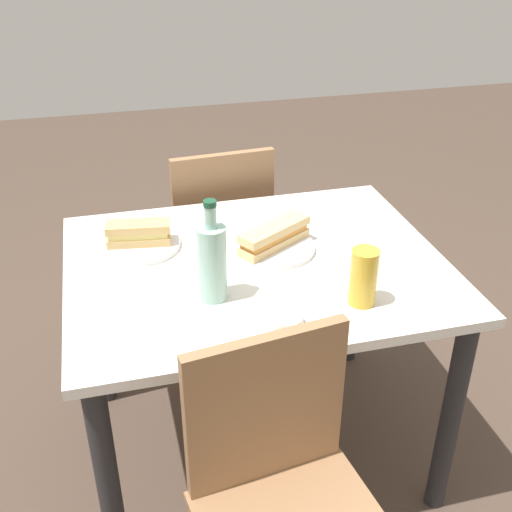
{
  "coord_description": "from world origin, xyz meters",
  "views": [
    {
      "loc": [
        -0.4,
        -1.56,
        1.69
      ],
      "look_at": [
        0.0,
        0.0,
        0.76
      ],
      "focal_mm": 44.9,
      "sensor_mm": 36.0,
      "label": 1
    }
  ],
  "objects_px": {
    "chair_far": "(218,234)",
    "plate_near": "(274,248)",
    "dining_table": "(256,294)",
    "water_bottle": "(212,261)",
    "chair_near": "(283,495)",
    "knife_far": "(137,233)",
    "baguette_sandwich_far": "(138,233)",
    "olive_bowl": "(285,320)",
    "plate_far": "(140,245)",
    "baguette_sandwich_near": "(274,236)",
    "knife_near": "(258,240)",
    "beer_glass": "(363,277)"
  },
  "relations": [
    {
      "from": "knife_near",
      "to": "beer_glass",
      "type": "height_order",
      "value": "beer_glass"
    },
    {
      "from": "baguette_sandwich_far",
      "to": "olive_bowl",
      "type": "distance_m",
      "value": 0.59
    },
    {
      "from": "knife_far",
      "to": "plate_far",
      "type": "bearing_deg",
      "value": -87.35
    },
    {
      "from": "knife_near",
      "to": "chair_far",
      "type": "bearing_deg",
      "value": 92.86
    },
    {
      "from": "dining_table",
      "to": "water_bottle",
      "type": "distance_m",
      "value": 0.31
    },
    {
      "from": "baguette_sandwich_near",
      "to": "water_bottle",
      "type": "bearing_deg",
      "value": -137.5
    },
    {
      "from": "dining_table",
      "to": "water_bottle",
      "type": "xyz_separation_m",
      "value": [
        -0.16,
        -0.15,
        0.23
      ]
    },
    {
      "from": "chair_near",
      "to": "olive_bowl",
      "type": "relative_size",
      "value": 9.72
    },
    {
      "from": "plate_near",
      "to": "knife_near",
      "type": "xyz_separation_m",
      "value": [
        -0.04,
        0.04,
        0.01
      ]
    },
    {
      "from": "chair_far",
      "to": "baguette_sandwich_far",
      "type": "bearing_deg",
      "value": -125.61
    },
    {
      "from": "baguette_sandwich_far",
      "to": "dining_table",
      "type": "bearing_deg",
      "value": -28.32
    },
    {
      "from": "beer_glass",
      "to": "chair_far",
      "type": "bearing_deg",
      "value": 103.18
    },
    {
      "from": "dining_table",
      "to": "olive_bowl",
      "type": "xyz_separation_m",
      "value": [
        -0.01,
        -0.32,
        0.13
      ]
    },
    {
      "from": "chair_far",
      "to": "chair_near",
      "type": "height_order",
      "value": "same"
    },
    {
      "from": "plate_near",
      "to": "chair_far",
      "type": "bearing_deg",
      "value": 96.42
    },
    {
      "from": "dining_table",
      "to": "water_bottle",
      "type": "bearing_deg",
      "value": -135.78
    },
    {
      "from": "plate_near",
      "to": "beer_glass",
      "type": "relative_size",
      "value": 1.58
    },
    {
      "from": "chair_far",
      "to": "knife_near",
      "type": "relative_size",
      "value": 5.83
    },
    {
      "from": "chair_far",
      "to": "chair_near",
      "type": "distance_m",
      "value": 1.27
    },
    {
      "from": "knife_near",
      "to": "baguette_sandwich_far",
      "type": "relative_size",
      "value": 0.76
    },
    {
      "from": "plate_near",
      "to": "baguette_sandwich_near",
      "type": "relative_size",
      "value": 1.01
    },
    {
      "from": "chair_far",
      "to": "olive_bowl",
      "type": "height_order",
      "value": "chair_far"
    },
    {
      "from": "chair_far",
      "to": "baguette_sandwich_near",
      "type": "relative_size",
      "value": 3.56
    },
    {
      "from": "chair_far",
      "to": "plate_near",
      "type": "distance_m",
      "value": 0.63
    },
    {
      "from": "beer_glass",
      "to": "knife_near",
      "type": "bearing_deg",
      "value": 116.59
    },
    {
      "from": "dining_table",
      "to": "plate_far",
      "type": "relative_size",
      "value": 4.42
    },
    {
      "from": "chair_far",
      "to": "plate_near",
      "type": "xyz_separation_m",
      "value": [
        0.06,
        -0.57,
        0.24
      ]
    },
    {
      "from": "knife_near",
      "to": "water_bottle",
      "type": "distance_m",
      "value": 0.33
    },
    {
      "from": "dining_table",
      "to": "plate_far",
      "type": "distance_m",
      "value": 0.38
    },
    {
      "from": "plate_far",
      "to": "olive_bowl",
      "type": "bearing_deg",
      "value": -57.47
    },
    {
      "from": "chair_near",
      "to": "baguette_sandwich_far",
      "type": "bearing_deg",
      "value": 105.55
    },
    {
      "from": "chair_far",
      "to": "knife_near",
      "type": "bearing_deg",
      "value": -87.14
    },
    {
      "from": "water_bottle",
      "to": "olive_bowl",
      "type": "relative_size",
      "value": 3.15
    },
    {
      "from": "chair_near",
      "to": "beer_glass",
      "type": "height_order",
      "value": "beer_glass"
    },
    {
      "from": "chair_near",
      "to": "baguette_sandwich_near",
      "type": "height_order",
      "value": "chair_near"
    },
    {
      "from": "chair_far",
      "to": "plate_far",
      "type": "height_order",
      "value": "chair_far"
    },
    {
      "from": "dining_table",
      "to": "plate_near",
      "type": "xyz_separation_m",
      "value": [
        0.07,
        0.06,
        0.12
      ]
    },
    {
      "from": "dining_table",
      "to": "baguette_sandwich_far",
      "type": "height_order",
      "value": "baguette_sandwich_far"
    },
    {
      "from": "plate_near",
      "to": "knife_near",
      "type": "height_order",
      "value": "knife_near"
    },
    {
      "from": "chair_near",
      "to": "water_bottle",
      "type": "xyz_separation_m",
      "value": [
        -0.06,
        0.48,
        0.35
      ]
    },
    {
      "from": "knife_near",
      "to": "water_bottle",
      "type": "bearing_deg",
      "value": -127.2
    },
    {
      "from": "chair_far",
      "to": "olive_bowl",
      "type": "distance_m",
      "value": 0.98
    },
    {
      "from": "plate_far",
      "to": "chair_far",
      "type": "bearing_deg",
      "value": 54.39
    },
    {
      "from": "plate_near",
      "to": "knife_far",
      "type": "xyz_separation_m",
      "value": [
        -0.39,
        0.18,
        0.01
      ]
    },
    {
      "from": "chair_near",
      "to": "baguette_sandwich_near",
      "type": "distance_m",
      "value": 0.76
    },
    {
      "from": "plate_near",
      "to": "baguette_sandwich_far",
      "type": "relative_size",
      "value": 1.26
    },
    {
      "from": "chair_near",
      "to": "beer_glass",
      "type": "xyz_separation_m",
      "value": [
        0.31,
        0.36,
        0.31
      ]
    },
    {
      "from": "baguette_sandwich_far",
      "to": "plate_far",
      "type": "bearing_deg",
      "value": 180.0
    },
    {
      "from": "plate_near",
      "to": "baguette_sandwich_near",
      "type": "distance_m",
      "value": 0.04
    },
    {
      "from": "plate_far",
      "to": "water_bottle",
      "type": "bearing_deg",
      "value": -63.04
    }
  ]
}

